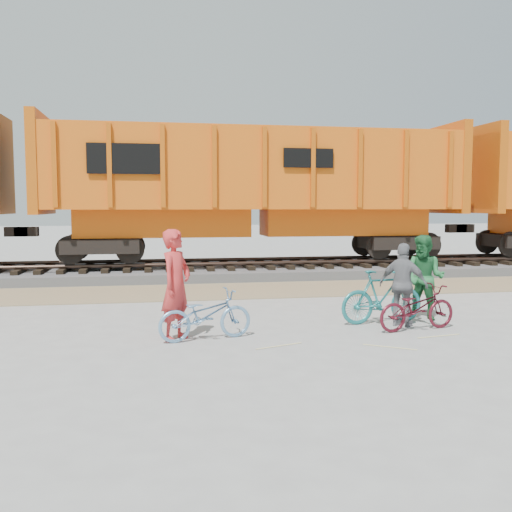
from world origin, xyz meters
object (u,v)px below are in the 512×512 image
object	(u,v)px
bicycle_teal	(382,297)
person_solo	(176,285)
person_woman	(403,285)
bicycle_maroon	(417,308)
hopper_car_center	(255,186)
bicycle_blue	(205,315)
person_man	(425,277)

from	to	relation	value
bicycle_teal	person_solo	size ratio (longest dim) A/B	0.92
person_woman	bicycle_teal	bearing A→B (deg)	-7.13
bicycle_maroon	person_solo	bearing A→B (deg)	78.20
hopper_car_center	bicycle_maroon	world-z (taller)	hopper_car_center
bicycle_blue	bicycle_maroon	world-z (taller)	bicycle_blue
bicycle_maroon	bicycle_blue	bearing A→B (deg)	79.58
hopper_car_center	person_solo	distance (m)	9.72
hopper_car_center	person_solo	world-z (taller)	hopper_car_center
bicycle_teal	person_man	size ratio (longest dim) A/B	1.02
person_man	person_woman	distance (m)	0.89
bicycle_maroon	person_woman	size ratio (longest dim) A/B	1.01
bicycle_blue	hopper_car_center	bearing A→B (deg)	-28.86
hopper_car_center	person_solo	xyz separation A→B (m)	(-3.01, -9.02, -2.03)
bicycle_blue	bicycle_teal	world-z (taller)	bicycle_teal
person_man	person_woman	xyz separation A→B (m)	(-0.71, -0.54, -0.06)
bicycle_teal	person_woman	bearing A→B (deg)	-146.83
person_solo	person_woman	xyz separation A→B (m)	(4.41, 0.37, -0.16)
hopper_car_center	bicycle_teal	distance (m)	8.74
person_solo	person_woman	size ratio (longest dim) A/B	1.19
bicycle_teal	bicycle_maroon	xyz separation A→B (m)	(0.39, -0.74, -0.11)
hopper_car_center	person_man	world-z (taller)	hopper_car_center
bicycle_teal	person_woman	distance (m)	0.52
hopper_car_center	bicycle_blue	distance (m)	9.80
person_solo	person_woman	distance (m)	4.43
person_man	person_woman	world-z (taller)	person_man
bicycle_teal	person_woman	xyz separation A→B (m)	(0.29, -0.34, 0.28)
bicycle_teal	person_woman	world-z (taller)	person_woman
hopper_car_center	person_man	distance (m)	8.64
bicycle_maroon	person_woman	distance (m)	0.56
bicycle_maroon	bicycle_teal	bearing A→B (deg)	16.43
bicycle_blue	bicycle_teal	size ratio (longest dim) A/B	0.94
person_man	bicycle_maroon	bearing A→B (deg)	-76.65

